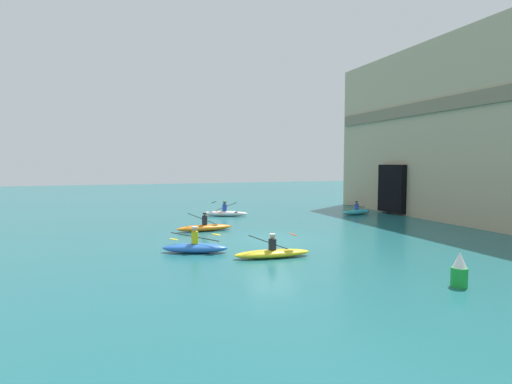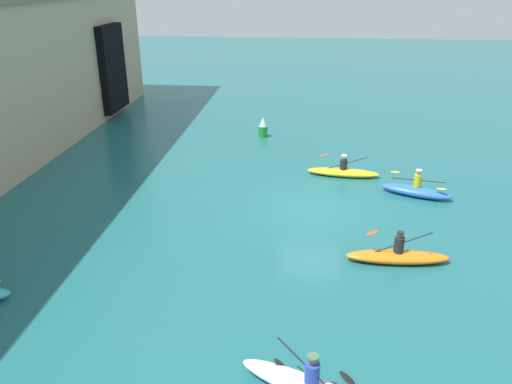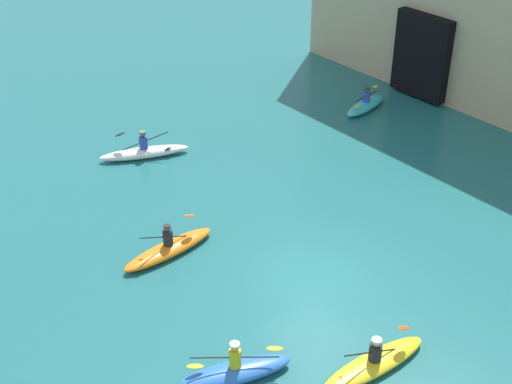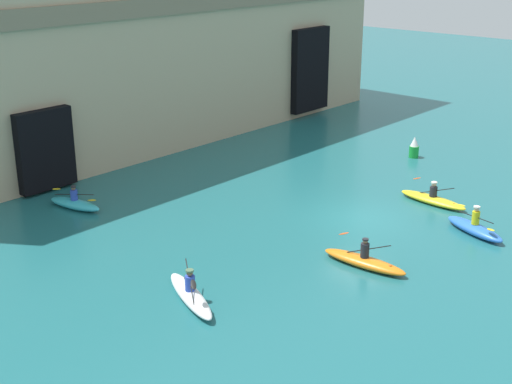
% 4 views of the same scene
% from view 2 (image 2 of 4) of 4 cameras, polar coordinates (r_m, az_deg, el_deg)
% --- Properties ---
extents(ground_plane, '(120.00, 120.00, 0.00)m').
position_cam_2_polar(ground_plane, '(20.44, 6.40, -1.90)').
color(ground_plane, '#1E6066').
extents(kayak_blue, '(1.79, 3.07, 1.20)m').
position_cam_2_polar(kayak_blue, '(22.45, 17.84, 0.17)').
color(kayak_blue, blue).
rests_on(kayak_blue, ground).
extents(kayak_yellow, '(1.10, 3.43, 1.07)m').
position_cam_2_polar(kayak_yellow, '(23.90, 9.92, 2.31)').
color(kayak_yellow, yellow).
rests_on(kayak_yellow, ground).
extents(kayak_orange, '(0.93, 3.42, 1.18)m').
position_cam_2_polar(kayak_orange, '(17.23, 15.88, -7.03)').
color(kayak_orange, orange).
rests_on(kayak_orange, ground).
extents(marker_buoy, '(0.53, 0.53, 1.17)m').
position_cam_2_polar(marker_buoy, '(29.36, 0.80, 7.35)').
color(marker_buoy, green).
rests_on(marker_buoy, ground).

